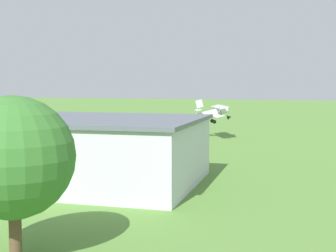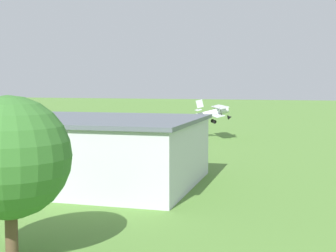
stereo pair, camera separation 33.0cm
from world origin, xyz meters
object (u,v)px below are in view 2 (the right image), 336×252
(person_crossing_taxiway, at_px, (191,157))
(person_walking_on_apron, at_px, (182,152))
(hangar, at_px, (34,148))
(tree_behind_hangar_right, at_px, (9,157))
(biplane, at_px, (214,113))
(person_at_fence_line, at_px, (32,145))

(person_crossing_taxiway, xyz_separation_m, person_walking_on_apron, (1.70, -2.24, 0.11))
(hangar, height_order, person_walking_on_apron, hangar)
(person_walking_on_apron, bearing_deg, tree_behind_hangar_right, 90.88)
(hangar, distance_m, tree_behind_hangar_right, 21.29)
(hangar, bearing_deg, person_crossing_taxiway, -131.36)
(person_crossing_taxiway, xyz_separation_m, tree_behind_hangar_right, (1.18, 31.73, 4.55))
(hangar, bearing_deg, biplane, -102.22)
(person_crossing_taxiway, height_order, tree_behind_hangar_right, tree_behind_hangar_right)
(tree_behind_hangar_right, bearing_deg, biplane, -88.04)
(hangar, relative_size, person_walking_on_apron, 17.97)
(hangar, height_order, person_at_fence_line, hangar)
(biplane, relative_size, tree_behind_hangar_right, 1.03)
(hangar, distance_m, person_at_fence_line, 19.54)
(person_crossing_taxiway, xyz_separation_m, person_at_fence_line, (22.90, -2.51, 0.10))
(biplane, height_order, person_at_fence_line, biplane)
(person_at_fence_line, bearing_deg, hangar, 124.68)
(hangar, xyz_separation_m, biplane, (-8.68, -40.08, 1.27))
(hangar, relative_size, person_crossing_taxiway, 20.21)
(hangar, xyz_separation_m, person_crossing_taxiway, (-11.85, -13.46, -2.25))
(hangar, height_order, biplane, biplane)
(hangar, relative_size, biplane, 3.65)
(person_walking_on_apron, bearing_deg, hangar, 57.11)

